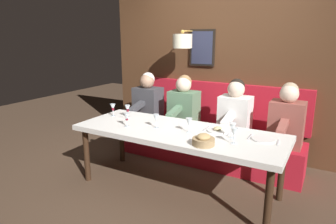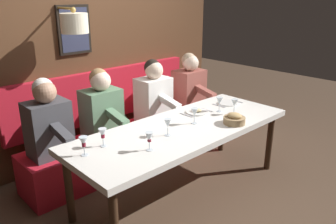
{
  "view_description": "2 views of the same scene",
  "coord_description": "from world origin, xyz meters",
  "px_view_note": "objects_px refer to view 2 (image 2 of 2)",
  "views": [
    {
      "loc": [
        -2.85,
        -1.48,
        1.78
      ],
      "look_at": [
        0.05,
        0.16,
        0.92
      ],
      "focal_mm": 31.81,
      "sensor_mm": 36.0,
      "label": 1
    },
    {
      "loc": [
        -2.18,
        2.26,
        2.0
      ],
      "look_at": [
        0.05,
        0.16,
        0.92
      ],
      "focal_mm": 36.43,
      "sensor_mm": 36.0,
      "label": 2
    }
  ],
  "objects_px": {
    "wine_glass_3": "(194,113)",
    "diner_nearest": "(189,84)",
    "dining_table": "(183,133)",
    "diner_near": "(154,94)",
    "wine_glass_5": "(84,142)",
    "wine_glass_0": "(103,134)",
    "diner_far": "(48,121)",
    "wine_glass_6": "(234,104)",
    "diner_middle": "(102,107)",
    "wine_glass_1": "(149,137)",
    "wine_glass_4": "(219,102)",
    "bread_bowl": "(234,119)",
    "wine_glass_2": "(168,124)"
  },
  "relations": [
    {
      "from": "diner_nearest",
      "to": "wine_glass_5",
      "type": "distance_m",
      "value": 2.2
    },
    {
      "from": "wine_glass_1",
      "to": "wine_glass_6",
      "type": "bearing_deg",
      "value": -87.38
    },
    {
      "from": "diner_nearest",
      "to": "wine_glass_3",
      "type": "xyz_separation_m",
      "value": [
        -0.9,
        0.88,
        0.04
      ]
    },
    {
      "from": "wine_glass_0",
      "to": "wine_glass_4",
      "type": "height_order",
      "value": "same"
    },
    {
      "from": "wine_glass_2",
      "to": "wine_glass_6",
      "type": "bearing_deg",
      "value": -93.93
    },
    {
      "from": "diner_middle",
      "to": "dining_table",
      "type": "bearing_deg",
      "value": -157.22
    },
    {
      "from": "dining_table",
      "to": "wine_glass_0",
      "type": "height_order",
      "value": "wine_glass_0"
    },
    {
      "from": "dining_table",
      "to": "wine_glass_1",
      "type": "distance_m",
      "value": 0.64
    },
    {
      "from": "wine_glass_1",
      "to": "wine_glass_3",
      "type": "distance_m",
      "value": 0.75
    },
    {
      "from": "wine_glass_3",
      "to": "diner_nearest",
      "type": "bearing_deg",
      "value": -44.5
    },
    {
      "from": "dining_table",
      "to": "diner_nearest",
      "type": "height_order",
      "value": "diner_nearest"
    },
    {
      "from": "bread_bowl",
      "to": "wine_glass_1",
      "type": "bearing_deg",
      "value": 83.09
    },
    {
      "from": "wine_glass_1",
      "to": "wine_glass_6",
      "type": "xyz_separation_m",
      "value": [
        0.06,
        -1.27,
        0.0
      ]
    },
    {
      "from": "wine_glass_6",
      "to": "wine_glass_0",
      "type": "bearing_deg",
      "value": 79.61
    },
    {
      "from": "diner_middle",
      "to": "wine_glass_1",
      "type": "relative_size",
      "value": 4.82
    },
    {
      "from": "wine_glass_5",
      "to": "diner_middle",
      "type": "bearing_deg",
      "value": -40.96
    },
    {
      "from": "diner_far",
      "to": "wine_glass_6",
      "type": "height_order",
      "value": "diner_far"
    },
    {
      "from": "wine_glass_4",
      "to": "bread_bowl",
      "type": "bearing_deg",
      "value": 151.87
    },
    {
      "from": "wine_glass_1",
      "to": "wine_glass_4",
      "type": "height_order",
      "value": "same"
    },
    {
      "from": "wine_glass_0",
      "to": "diner_nearest",
      "type": "bearing_deg",
      "value": -68.7
    },
    {
      "from": "wine_glass_2",
      "to": "bread_bowl",
      "type": "relative_size",
      "value": 0.75
    },
    {
      "from": "diner_middle",
      "to": "diner_far",
      "type": "bearing_deg",
      "value": 90.0
    },
    {
      "from": "wine_glass_1",
      "to": "wine_glass_4",
      "type": "bearing_deg",
      "value": -79.9
    },
    {
      "from": "diner_near",
      "to": "wine_glass_5",
      "type": "relative_size",
      "value": 4.82
    },
    {
      "from": "dining_table",
      "to": "diner_near",
      "type": "relative_size",
      "value": 3.02
    },
    {
      "from": "wine_glass_2",
      "to": "wine_glass_4",
      "type": "bearing_deg",
      "value": -84.0
    },
    {
      "from": "diner_middle",
      "to": "wine_glass_5",
      "type": "distance_m",
      "value": 1.01
    },
    {
      "from": "wine_glass_1",
      "to": "wine_glass_6",
      "type": "relative_size",
      "value": 1.0
    },
    {
      "from": "diner_near",
      "to": "diner_nearest",
      "type": "bearing_deg",
      "value": -90.0
    },
    {
      "from": "wine_glass_3",
      "to": "wine_glass_4",
      "type": "xyz_separation_m",
      "value": [
        0.06,
        -0.47,
        0.0
      ]
    },
    {
      "from": "wine_glass_3",
      "to": "wine_glass_6",
      "type": "relative_size",
      "value": 1.0
    },
    {
      "from": "diner_nearest",
      "to": "wine_glass_3",
      "type": "height_order",
      "value": "diner_nearest"
    },
    {
      "from": "wine_glass_5",
      "to": "wine_glass_1",
      "type": "bearing_deg",
      "value": -123.06
    },
    {
      "from": "diner_middle",
      "to": "diner_far",
      "type": "distance_m",
      "value": 0.62
    },
    {
      "from": "diner_far",
      "to": "bread_bowl",
      "type": "xyz_separation_m",
      "value": [
        -1.18,
        -1.42,
        -0.03
      ]
    },
    {
      "from": "diner_far",
      "to": "wine_glass_1",
      "type": "relative_size",
      "value": 4.82
    },
    {
      "from": "wine_glass_2",
      "to": "wine_glass_3",
      "type": "relative_size",
      "value": 1.0
    },
    {
      "from": "wine_glass_4",
      "to": "wine_glass_6",
      "type": "height_order",
      "value": "same"
    },
    {
      "from": "wine_glass_2",
      "to": "diner_middle",
      "type": "bearing_deg",
      "value": 6.8
    },
    {
      "from": "diner_nearest",
      "to": "wine_glass_3",
      "type": "bearing_deg",
      "value": 135.5
    },
    {
      "from": "diner_near",
      "to": "diner_far",
      "type": "relative_size",
      "value": 1.0
    },
    {
      "from": "dining_table",
      "to": "diner_near",
      "type": "bearing_deg",
      "value": -23.54
    },
    {
      "from": "wine_glass_1",
      "to": "wine_glass_5",
      "type": "bearing_deg",
      "value": 56.94
    },
    {
      "from": "diner_middle",
      "to": "wine_glass_6",
      "type": "relative_size",
      "value": 4.82
    },
    {
      "from": "wine_glass_5",
      "to": "diner_nearest",
      "type": "bearing_deg",
      "value": -69.65
    },
    {
      "from": "diner_far",
      "to": "wine_glass_1",
      "type": "bearing_deg",
      "value": -159.27
    },
    {
      "from": "wine_glass_0",
      "to": "wine_glass_3",
      "type": "height_order",
      "value": "same"
    },
    {
      "from": "wine_glass_1",
      "to": "bread_bowl",
      "type": "height_order",
      "value": "wine_glass_1"
    },
    {
      "from": "bread_bowl",
      "to": "diner_nearest",
      "type": "bearing_deg",
      "value": -26.68
    },
    {
      "from": "diner_nearest",
      "to": "wine_glass_6",
      "type": "relative_size",
      "value": 4.82
    }
  ]
}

